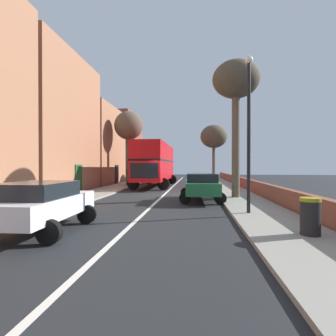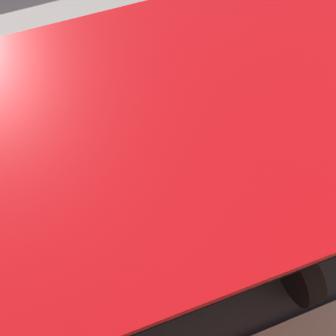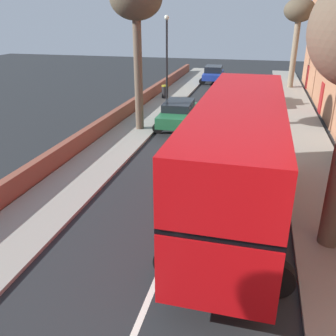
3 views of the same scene
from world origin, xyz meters
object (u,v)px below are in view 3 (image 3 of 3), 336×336
Objects in this scene: double_decker_bus at (238,152)px; street_tree_left_0 at (299,14)px; street_tree_right_3 at (136,4)px; litter_bin_right at (165,91)px; parked_car_green_right_2 at (178,113)px; parked_car_white_left_3 at (263,93)px; lamppost_right at (167,56)px; parked_car_blue_right_1 at (213,73)px.

double_decker_bus is 25.81m from street_tree_left_0.
litter_bin_right is at bearing -85.46° from street_tree_right_3.
street_tree_right_3 is (2.10, 1.14, 6.05)m from parked_car_green_right_2.
street_tree_right_3 reaches higher than litter_bin_right.
street_tree_right_3 is at bearing -54.79° from double_decker_bus.
parked_car_green_right_2 is 4.50× the size of litter_bin_right.
parked_car_white_left_3 is at bearing -92.57° from double_decker_bus.
double_decker_bus is at bearing 112.67° from parked_car_green_right_2.
parked_car_green_right_2 reaches higher than litter_bin_right.
litter_bin_right is at bearing -68.50° from double_decker_bus.
parked_car_white_left_3 is (-0.80, -17.81, -1.46)m from double_decker_bus.
street_tree_right_3 reaches higher than lamppost_right.
double_decker_bus is 27.12m from parked_car_blue_right_1.
parked_car_white_left_3 is 0.49× the size of street_tree_right_3.
street_tree_left_0 is at bearing 168.70° from parked_car_blue_right_1.
parked_car_green_right_2 is 6.50m from street_tree_right_3.
lamppost_right is (6.00, -14.42, 1.45)m from double_decker_bus.
lamppost_right reaches higher than litter_bin_right.
parked_car_white_left_3 is at bearing -153.50° from lamppost_right.
parked_car_green_right_2 is 1.13× the size of parked_car_white_left_3.
parked_car_white_left_3 is at bearing 71.51° from street_tree_left_0.
double_decker_bus reaches higher than litter_bin_right.
parked_car_blue_right_1 is 1.09× the size of parked_car_white_left_3.
parked_car_blue_right_1 is 18.94m from street_tree_right_3.
parked_car_blue_right_1 is 4.32× the size of litter_bin_right.
litter_bin_right is (7.80, 0.04, -0.25)m from parked_car_white_left_3.
double_decker_bus is 10.45× the size of litter_bin_right.
double_decker_bus is 15.68m from lamppost_right.
parked_car_green_right_2 is (4.20, -10.06, -1.44)m from double_decker_bus.
lamppost_right is at bearing 106.61° from litter_bin_right.
lamppost_right is (6.80, 3.39, 2.92)m from parked_car_white_left_3.
lamppost_right is at bearing -93.10° from street_tree_right_3.
street_tree_right_3 reaches higher than street_tree_left_0.
street_tree_left_0 is at bearing -116.24° from parked_car_green_right_2.
parked_car_blue_right_1 is at bearing -81.07° from double_decker_bus.
parked_car_green_right_2 is 8.21m from litter_bin_right.
street_tree_right_3 is (6.30, -8.92, 4.61)m from double_decker_bus.
litter_bin_right is at bearing 0.27° from parked_car_white_left_3.
lamppost_right reaches higher than parked_car_blue_right_1.
double_decker_bus is at bearing 125.21° from street_tree_right_3.
street_tree_left_0 is (-3.29, -25.26, 4.11)m from double_decker_bus.
parked_car_white_left_3 is 12.89m from street_tree_right_3.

